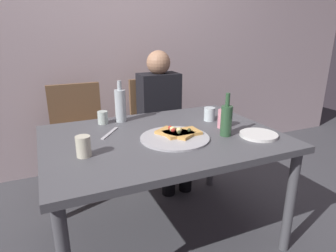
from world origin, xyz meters
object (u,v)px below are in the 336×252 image
object	(u,v)px
wine_bottle	(120,105)
table_knife	(110,133)
chair_left	(79,131)
tumbler_near	(209,114)
dining_table	(163,146)
soda_can	(223,119)
chair_right	(157,121)
pizza_slice_extra	(182,132)
tumbler_far	(103,118)
guest_in_sweater	(163,112)
pizza_slice_last	(175,132)
pizza_tray	(175,138)
wine_glass	(83,146)
plate_stack	(259,135)
beer_bottle	(226,120)

from	to	relation	value
wine_bottle	table_knife	size ratio (longest dim) A/B	1.31
table_knife	chair_left	xyz separation A→B (m)	(-0.11, 0.75, -0.21)
tumbler_near	table_knife	xyz separation A→B (m)	(-0.71, 0.01, -0.04)
dining_table	soda_can	world-z (taller)	soda_can
chair_left	chair_right	distance (m)	0.72
dining_table	pizza_slice_extra	world-z (taller)	pizza_slice_extra
tumbler_far	chair_right	size ratio (longest dim) A/B	0.10
tumbler_near	guest_in_sweater	world-z (taller)	guest_in_sweater
wine_bottle	chair_right	size ratio (longest dim) A/B	0.32
pizza_slice_last	wine_bottle	bearing A→B (deg)	117.27
pizza_tray	soda_can	size ratio (longest dim) A/B	3.38
wine_bottle	table_knife	world-z (taller)	wine_bottle
guest_in_sweater	table_knife	bearing A→B (deg)	44.39
wine_bottle	wine_glass	size ratio (longest dim) A/B	2.65
table_knife	pizza_slice_last	bearing A→B (deg)	96.32
plate_stack	chair_left	distance (m)	1.50
pizza_slice_last	beer_bottle	size ratio (longest dim) A/B	0.96
beer_bottle	guest_in_sweater	world-z (taller)	guest_in_sweater
dining_table	wine_glass	xyz separation A→B (m)	(-0.49, -0.12, 0.13)
dining_table	plate_stack	size ratio (longest dim) A/B	6.24
beer_bottle	plate_stack	world-z (taller)	beer_bottle
pizza_slice_extra	tumbler_near	size ratio (longest dim) A/B	2.37
pizza_slice_extra	wine_bottle	bearing A→B (deg)	120.19
soda_can	chair_right	distance (m)	0.98
pizza_slice_last	pizza_slice_extra	world-z (taller)	same
wine_bottle	soda_can	bearing A→B (deg)	-35.19
pizza_slice_last	chair_right	xyz separation A→B (m)	(0.26, 0.95, -0.23)
pizza_slice_extra	chair_right	world-z (taller)	chair_right
dining_table	chair_left	distance (m)	1.00
soda_can	table_knife	size ratio (longest dim) A/B	0.55
wine_bottle	table_knife	xyz separation A→B (m)	(-0.13, -0.22, -0.11)
wine_bottle	beer_bottle	xyz separation A→B (m)	(0.51, -0.54, -0.02)
pizza_slice_extra	pizza_slice_last	bearing A→B (deg)	157.61
plate_stack	table_knife	bearing A→B (deg)	153.20
soda_can	table_knife	distance (m)	0.74
dining_table	tumbler_near	xyz separation A→B (m)	(0.42, 0.15, 0.12)
wine_bottle	guest_in_sweater	size ratio (longest dim) A/B	0.25
table_knife	beer_bottle	bearing A→B (deg)	99.82
dining_table	plate_stack	xyz separation A→B (m)	(0.53, -0.25, 0.08)
table_knife	chair_left	bearing A→B (deg)	-135.53
guest_in_sweater	dining_table	bearing A→B (deg)	67.08
soda_can	plate_stack	world-z (taller)	soda_can
pizza_slice_extra	chair_right	distance (m)	1.02
pizza_slice_last	wine_bottle	distance (m)	0.49
tumbler_far	guest_in_sweater	distance (m)	0.73
tumbler_near	wine_glass	xyz separation A→B (m)	(-0.91, -0.27, 0.01)
plate_stack	tumbler_near	bearing A→B (deg)	104.58
pizza_slice_last	tumbler_far	xyz separation A→B (m)	(-0.35, 0.42, 0.02)
plate_stack	chair_right	size ratio (longest dim) A/B	0.25
wine_bottle	beer_bottle	world-z (taller)	wine_bottle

